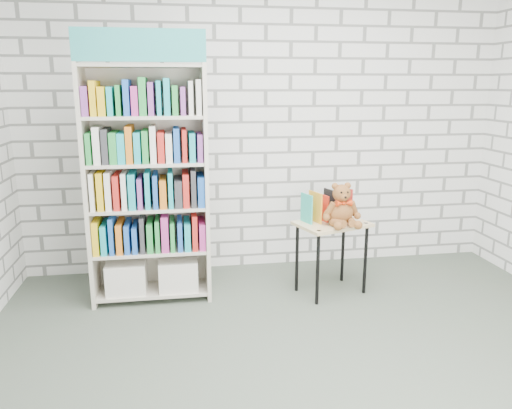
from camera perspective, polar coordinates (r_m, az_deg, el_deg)
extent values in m
plane|color=#454F43|center=(3.27, 7.50, -18.79)|extent=(4.50, 4.50, 0.00)
cube|color=silver|center=(4.72, 1.09, 9.40)|extent=(4.50, 0.02, 2.80)
cube|color=beige|center=(4.12, -18.60, 1.78)|extent=(0.03, 0.37, 1.90)
cube|color=beige|center=(4.07, -5.75, 2.28)|extent=(0.03, 0.37, 1.90)
cube|color=beige|center=(4.24, -12.10, 2.50)|extent=(0.95, 0.02, 1.90)
cube|color=teal|center=(3.83, -13.18, 17.34)|extent=(0.95, 0.02, 0.23)
cube|color=beige|center=(4.33, -11.63, -9.53)|extent=(0.89, 0.35, 0.03)
cube|color=beige|center=(4.21, -11.86, -5.03)|extent=(0.89, 0.35, 0.03)
cube|color=beige|center=(4.11, -12.10, -0.27)|extent=(0.89, 0.35, 0.03)
cube|color=beige|center=(4.04, -12.35, 4.68)|extent=(0.89, 0.35, 0.03)
cube|color=beige|center=(4.00, -12.61, 9.77)|extent=(0.89, 0.35, 0.03)
cube|color=beige|center=(4.00, -12.90, 15.21)|extent=(0.89, 0.35, 0.03)
cube|color=silver|center=(4.30, -14.56, -7.88)|extent=(0.32, 0.31, 0.25)
cube|color=silver|center=(4.27, -8.86, -7.71)|extent=(0.32, 0.31, 0.25)
cube|color=purple|center=(4.16, -11.96, -3.24)|extent=(0.89, 0.31, 0.25)
cube|color=#333338|center=(4.07, -12.21, 1.61)|extent=(0.89, 0.31, 0.25)
cube|color=red|center=(4.01, -12.46, 6.63)|extent=(0.89, 0.31, 0.25)
cube|color=yellow|center=(3.99, -12.73, 11.76)|extent=(0.89, 0.31, 0.25)
cube|color=tan|center=(4.22, 8.71, -2.22)|extent=(0.67, 0.56, 0.03)
cylinder|color=black|center=(4.06, 7.06, -7.40)|extent=(0.03, 0.03, 0.59)
cylinder|color=black|center=(4.30, 4.70, -6.12)|extent=(0.03, 0.03, 0.59)
cylinder|color=black|center=(4.34, 12.39, -6.22)|extent=(0.03, 0.03, 0.59)
cylinder|color=black|center=(4.57, 9.89, -5.10)|extent=(0.03, 0.03, 0.59)
cylinder|color=black|center=(3.97, 7.22, -3.02)|extent=(0.04, 0.04, 0.01)
cylinder|color=black|center=(4.25, 12.44, -2.13)|extent=(0.04, 0.04, 0.01)
cube|color=#28AE9D|center=(4.15, 5.84, -0.50)|extent=(0.07, 0.17, 0.24)
cube|color=orange|center=(4.19, 6.73, -0.37)|extent=(0.07, 0.17, 0.24)
cube|color=red|center=(4.24, 7.60, -0.26)|extent=(0.07, 0.17, 0.24)
cube|color=black|center=(4.28, 8.46, -0.14)|extent=(0.07, 0.17, 0.24)
cube|color=silver|center=(4.33, 9.29, -0.03)|extent=(0.07, 0.17, 0.24)
cube|color=red|center=(4.37, 10.11, 0.09)|extent=(0.07, 0.17, 0.24)
ellipsoid|color=brown|center=(4.15, 9.65, -0.85)|extent=(0.21, 0.18, 0.21)
sphere|color=brown|center=(4.11, 9.76, 1.26)|extent=(0.15, 0.15, 0.15)
sphere|color=brown|center=(4.09, 9.01, 2.08)|extent=(0.06, 0.06, 0.06)
sphere|color=brown|center=(4.13, 10.42, 2.13)|extent=(0.06, 0.06, 0.06)
sphere|color=brown|center=(4.06, 10.05, 0.82)|extent=(0.06, 0.06, 0.06)
sphere|color=black|center=(4.04, 9.74, 1.34)|extent=(0.02, 0.02, 0.02)
sphere|color=black|center=(4.06, 10.41, 1.37)|extent=(0.02, 0.02, 0.02)
sphere|color=black|center=(4.04, 10.19, 0.80)|extent=(0.02, 0.02, 0.02)
cylinder|color=brown|center=(4.09, 8.41, -0.59)|extent=(0.10, 0.08, 0.15)
cylinder|color=brown|center=(4.16, 11.09, -0.45)|extent=(0.10, 0.09, 0.15)
sphere|color=brown|center=(4.08, 8.06, -1.46)|extent=(0.06, 0.06, 0.06)
sphere|color=brown|center=(4.18, 11.51, -1.26)|extent=(0.06, 0.06, 0.06)
cylinder|color=brown|center=(4.05, 9.35, -2.12)|extent=(0.11, 0.17, 0.08)
cylinder|color=brown|center=(4.10, 10.90, -2.02)|extent=(0.10, 0.17, 0.08)
sphere|color=brown|center=(3.98, 9.37, -2.47)|extent=(0.07, 0.07, 0.07)
sphere|color=brown|center=(4.04, 11.59, -2.33)|extent=(0.07, 0.07, 0.07)
cone|color=red|center=(4.06, 9.55, 0.13)|extent=(0.06, 0.06, 0.06)
cone|color=red|center=(4.09, 10.46, 0.17)|extent=(0.06, 0.06, 0.06)
sphere|color=red|center=(4.07, 10.02, 0.14)|extent=(0.03, 0.03, 0.03)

